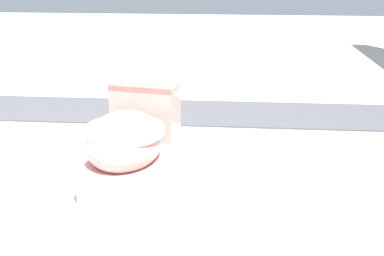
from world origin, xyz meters
name	(u,v)px	position (x,y,z in m)	size (l,w,h in m)	color
ground_plane	(75,187)	(0.00, 0.00, 0.00)	(14.00, 14.00, 0.00)	beige
gravel_strip	(192,112)	(-1.17, 0.50, 0.01)	(0.56, 8.00, 0.01)	#4C4C51
toilet	(132,141)	(-0.09, 0.28, 0.22)	(0.68, 0.47, 0.52)	#E09E93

